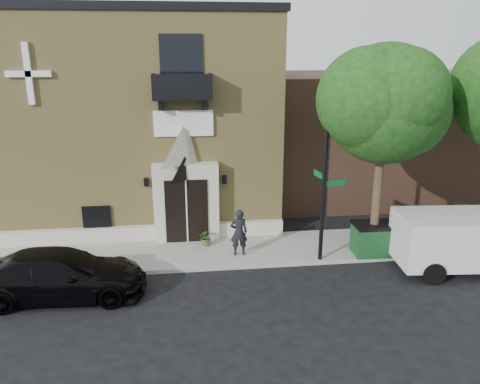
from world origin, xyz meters
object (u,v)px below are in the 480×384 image
object	(u,v)px
fire_hydrant	(391,245)
dumpster	(377,238)
black_sedan	(61,275)
street_sign	(324,186)
cargo_van	(476,240)
pedestrian_near	(239,232)

from	to	relation	value
fire_hydrant	dumpster	xyz separation A→B (m)	(-0.44, 0.25, 0.20)
black_sedan	fire_hydrant	bearing A→B (deg)	-81.91
street_sign	fire_hydrant	world-z (taller)	street_sign
street_sign	fire_hydrant	xyz separation A→B (m)	(2.73, -0.02, -2.43)
cargo_van	black_sedan	bearing A→B (deg)	-174.66
fire_hydrant	dumpster	size ratio (longest dim) A/B	0.45
black_sedan	pedestrian_near	size ratio (longest dim) A/B	2.95
fire_hydrant	pedestrian_near	world-z (taller)	pedestrian_near
cargo_van	dumpster	bearing A→B (deg)	158.11
black_sedan	cargo_van	xyz separation A→B (m)	(14.23, 0.14, 0.41)
street_sign	pedestrian_near	distance (m)	3.63
dumpster	fire_hydrant	bearing A→B (deg)	-27.67
cargo_van	fire_hydrant	distance (m)	2.89
cargo_van	street_sign	world-z (taller)	street_sign
black_sedan	dumpster	distance (m)	11.37
cargo_van	fire_hydrant	world-z (taller)	cargo_van
black_sedan	dumpster	xyz separation A→B (m)	(11.26, 1.63, -0.01)
black_sedan	dumpster	bearing A→B (deg)	-80.41
pedestrian_near	fire_hydrant	bearing A→B (deg)	170.94
cargo_van	fire_hydrant	size ratio (longest dim) A/B	6.33
black_sedan	cargo_van	bearing A→B (deg)	-88.12
cargo_van	fire_hydrant	bearing A→B (deg)	158.56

